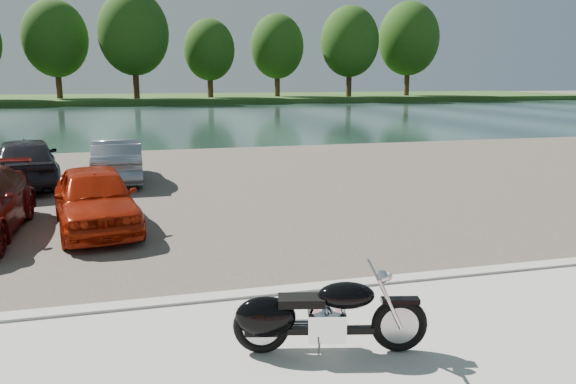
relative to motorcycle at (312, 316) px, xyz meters
name	(u,v)px	position (x,y,z in m)	size (l,w,h in m)	color
ground	(371,353)	(0.76, -0.04, -0.56)	(200.00, 200.00, 0.00)	#595447
kerb	(321,289)	(0.76, 1.96, -0.49)	(60.00, 0.30, 0.14)	#ADAAA3
parking_lot	(232,186)	(0.76, 10.96, -0.54)	(60.00, 18.00, 0.04)	#443E36
river	(175,118)	(0.76, 39.96, -0.56)	(120.00, 40.00, 0.00)	#192E29
far_bank	(160,98)	(0.76, 71.96, -0.26)	(120.00, 24.00, 0.60)	#2C4C1B
far_trees	(196,41)	(5.11, 65.75, 6.93)	(70.25, 10.68, 12.52)	#3C2815
motorcycle	(312,316)	(0.00, 0.00, 0.00)	(2.30, 0.91, 1.05)	black
car_4	(95,198)	(-2.92, 6.70, 0.17)	(1.64, 4.07, 1.39)	#A7210B
car_8	(26,161)	(-5.30, 12.29, 0.25)	(1.82, 4.53, 1.54)	black
car_9	(118,160)	(-2.64, 12.45, 0.16)	(1.45, 4.15, 1.37)	slate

